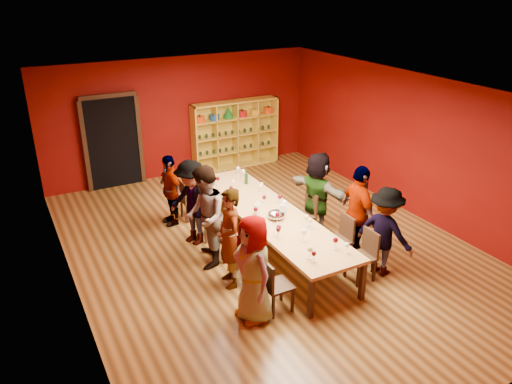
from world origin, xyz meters
TOP-DOWN VIEW (x-y plane):
  - room_shell at (0.00, 0.00)m, footprint 7.10×9.10m
  - tasting_table at (0.00, 0.00)m, footprint 1.10×4.50m
  - doorway at (-1.80, 4.43)m, footprint 1.40×0.17m
  - shelving_unit at (1.40, 4.32)m, footprint 2.40×0.40m
  - chair_person_left_0 at (-0.91, -1.76)m, footprint 0.42×0.42m
  - person_left_0 at (-1.25, -1.76)m, footprint 0.48×0.84m
  - chair_person_left_1 at (-0.91, -0.77)m, footprint 0.42×0.42m
  - person_left_1 at (-1.17, -0.77)m, footprint 0.54×0.68m
  - chair_person_left_2 at (-0.91, 0.01)m, footprint 0.42×0.42m
  - person_left_2 at (-1.27, 0.01)m, footprint 0.79×1.02m
  - chair_person_left_3 at (-0.91, 0.86)m, footprint 0.42×0.42m
  - person_left_3 at (-1.18, 0.86)m, footprint 0.83×1.18m
  - chair_person_left_4 at (-0.91, 1.85)m, footprint 0.42×0.42m
  - person_left_4 at (-1.28, 1.85)m, footprint 0.48×0.92m
  - chair_person_right_0 at (0.91, -1.70)m, footprint 0.42×0.42m
  - person_right_0 at (1.31, -1.70)m, footprint 0.74×1.11m
  - chair_person_right_1 at (0.91, -1.05)m, footprint 0.42×0.42m
  - person_right_1 at (1.25, -1.05)m, footprint 0.63×1.10m
  - chair_person_right_2 at (0.91, 0.09)m, footprint 0.42×0.42m
  - person_right_2 at (1.16, 0.09)m, footprint 0.86×1.64m
  - wine_glass_0 at (0.30, -0.92)m, footprint 0.08×0.08m
  - wine_glass_1 at (0.35, 0.18)m, footprint 0.08×0.08m
  - wine_glass_2 at (-0.27, -0.02)m, footprint 0.09×0.09m
  - wine_glass_3 at (-0.35, -0.94)m, footprint 0.08×0.08m
  - wine_glass_4 at (0.34, 1.72)m, footprint 0.08×0.08m
  - wine_glass_5 at (-0.26, -1.76)m, footprint 0.09×0.09m
  - wine_glass_6 at (0.28, -0.10)m, footprint 0.09×0.09m
  - wine_glass_7 at (0.35, -1.89)m, footprint 0.08×0.08m
  - wine_glass_8 at (-0.09, 1.32)m, footprint 0.07×0.07m
  - wine_glass_9 at (-0.28, 1.04)m, footprint 0.08×0.08m
  - wine_glass_10 at (-0.26, -1.86)m, footprint 0.08×0.08m
  - wine_glass_11 at (-0.04, -1.24)m, footprint 0.09×0.09m
  - wine_glass_12 at (-0.36, 0.79)m, footprint 0.08×0.08m
  - wine_glass_13 at (0.37, 0.94)m, footprint 0.07×0.07m
  - wine_glass_14 at (0.30, -0.82)m, footprint 0.09×0.09m
  - wine_glass_15 at (0.26, -1.71)m, footprint 0.09×0.09m
  - wine_glass_16 at (0.33, 1.96)m, footprint 0.08×0.08m
  - wine_glass_17 at (-0.32, -0.08)m, footprint 0.08×0.08m
  - wine_glass_18 at (0.08, 0.32)m, footprint 0.08×0.08m
  - wine_glass_19 at (-0.30, 1.84)m, footprint 0.08×0.08m
  - wine_glass_20 at (-0.10, -0.49)m, footprint 0.09×0.09m
  - wine_glass_21 at (-0.32, -0.90)m, footprint 0.08×0.08m
  - wine_glass_22 at (0.28, 0.83)m, footprint 0.08×0.08m
  - wine_glass_23 at (-0.31, 1.60)m, footprint 0.08×0.08m
  - spittoon_bowl at (-0.02, -0.31)m, footprint 0.32×0.32m
  - carafe_a at (-0.25, -0.00)m, footprint 0.12×0.12m
  - carafe_b at (0.14, -0.28)m, footprint 0.12×0.12m
  - wine_bottle at (0.25, 1.40)m, footprint 0.09×0.09m

SIDE VIEW (x-z plane):
  - chair_person_left_0 at x=-0.91m, z-range 0.05..0.94m
  - chair_person_left_1 at x=-0.91m, z-range 0.05..0.94m
  - chair_person_left_2 at x=-0.91m, z-range 0.05..0.94m
  - chair_person_left_3 at x=-0.91m, z-range 0.05..0.94m
  - chair_person_left_4 at x=-0.91m, z-range 0.05..0.94m
  - chair_person_right_0 at x=0.91m, z-range 0.05..0.94m
  - chair_person_right_1 at x=0.91m, z-range 0.05..0.94m
  - chair_person_right_2 at x=0.91m, z-range 0.05..0.94m
  - tasting_table at x=0.00m, z-range 0.32..1.07m
  - person_left_4 at x=-1.28m, z-range 0.00..1.50m
  - person_right_0 at x=1.31m, z-range 0.00..1.60m
  - spittoon_bowl at x=-0.02m, z-range 0.74..0.91m
  - person_left_3 at x=-1.18m, z-range 0.00..1.69m
  - person_right_2 at x=1.16m, z-range 0.00..1.70m
  - person_left_0 at x=-1.25m, z-range 0.00..1.70m
  - person_left_1 at x=-1.17m, z-range 0.00..1.72m
  - carafe_a at x=-0.25m, z-range 0.74..0.99m
  - wine_bottle at x=0.25m, z-range 0.71..1.01m
  - carafe_b at x=0.14m, z-range 0.74..1.01m
  - wine_glass_13 at x=0.37m, z-range 0.79..0.97m
  - wine_glass_8 at x=-0.09m, z-range 0.79..0.97m
  - wine_glass_9 at x=-0.28m, z-range 0.79..0.98m
  - wine_glass_7 at x=0.35m, z-range 0.79..0.98m
  - wine_glass_10 at x=-0.26m, z-range 0.79..0.98m
  - wine_glass_12 at x=-0.36m, z-range 0.79..0.98m
  - person_right_1 at x=1.25m, z-range 0.00..1.77m
  - wine_glass_16 at x=0.33m, z-range 0.79..0.98m
  - wine_glass_22 at x=0.28m, z-range 0.79..0.98m
  - wine_glass_19 at x=-0.30m, z-range 0.79..0.98m
  - wine_glass_0 at x=0.30m, z-range 0.79..0.99m
  - wine_glass_18 at x=0.08m, z-range 0.79..0.99m
  - wine_glass_3 at x=-0.35m, z-range 0.79..0.99m
  - wine_glass_17 at x=-0.32m, z-range 0.79..0.99m
  - wine_glass_23 at x=-0.31m, z-range 0.80..1.00m
  - wine_glass_4 at x=0.34m, z-range 0.80..1.00m
  - wine_glass_21 at x=-0.32m, z-range 0.80..1.00m
  - wine_glass_1 at x=0.35m, z-range 0.80..1.01m
  - wine_glass_15 at x=0.26m, z-range 0.80..1.01m
  - wine_glass_2 at x=-0.27m, z-range 0.80..1.01m
  - wine_glass_5 at x=-0.26m, z-range 0.80..1.02m
  - wine_glass_6 at x=0.28m, z-range 0.80..1.02m
  - wine_glass_11 at x=-0.04m, z-range 0.80..1.02m
  - wine_glass_14 at x=0.30m, z-range 0.80..1.02m
  - wine_glass_20 at x=-0.10m, z-range 0.80..1.02m
  - person_left_2 at x=-1.27m, z-range 0.00..1.86m
  - shelving_unit at x=1.40m, z-range 0.08..1.88m
  - doorway at x=-1.80m, z-range -0.03..2.27m
  - room_shell at x=0.00m, z-range -0.02..3.02m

